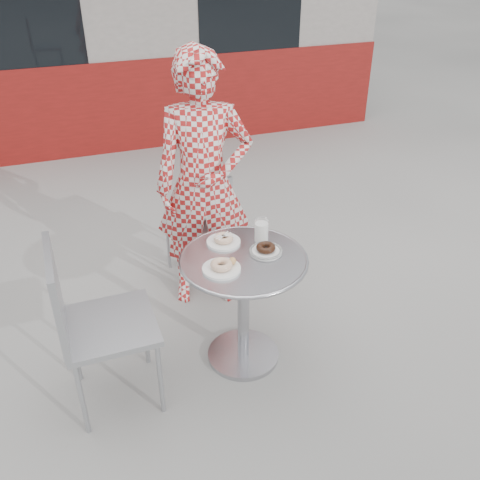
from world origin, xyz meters
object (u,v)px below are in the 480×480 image
object	(u,v)px
seated_person	(204,185)
plate_near	(222,266)
chair_left	(112,355)
milk_cup	(261,231)
plate_checker	(266,250)
chair_far	(199,243)
bistro_table	(244,284)
plate_far	(224,240)

from	to	relation	value
seated_person	plate_near	xyz separation A→B (m)	(-0.13, -0.76, -0.11)
chair_left	plate_near	size ratio (longest dim) A/B	4.82
chair_left	milk_cup	distance (m)	1.06
plate_checker	seated_person	bearing A→B (deg)	102.69
chair_far	chair_left	distance (m)	1.30
milk_cup	plate_checker	bearing A→B (deg)	-100.51
plate_checker	milk_cup	bearing A→B (deg)	79.49
seated_person	chair_far	bearing A→B (deg)	98.13
seated_person	plate_checker	xyz separation A→B (m)	(0.15, -0.68, -0.12)
chair_far	seated_person	size ratio (longest dim) A/B	0.46
bistro_table	seated_person	xyz separation A→B (m)	(-0.02, 0.69, 0.31)
bistro_table	milk_cup	bearing A→B (deg)	41.73
plate_near	plate_checker	xyz separation A→B (m)	(0.28, 0.08, -0.01)
seated_person	plate_far	world-z (taller)	seated_person
bistro_table	plate_checker	world-z (taller)	plate_checker
chair_far	bistro_table	bearing A→B (deg)	69.59
chair_far	seated_person	world-z (taller)	seated_person
seated_person	chair_left	bearing A→B (deg)	-122.50
seated_person	plate_near	distance (m)	0.78
milk_cup	chair_left	bearing A→B (deg)	-168.11
chair_left	seated_person	bearing A→B (deg)	-45.80
plate_near	milk_cup	world-z (taller)	milk_cup
bistro_table	seated_person	bearing A→B (deg)	91.41
bistro_table	milk_cup	xyz separation A→B (m)	(0.16, 0.14, 0.24)
bistro_table	plate_near	world-z (taller)	plate_near
seated_person	milk_cup	distance (m)	0.58
chair_far	plate_far	xyz separation A→B (m)	(-0.06, -0.80, 0.50)
chair_left	plate_far	size ratio (longest dim) A/B	5.08
chair_left	milk_cup	xyz separation A→B (m)	(0.93, 0.20, 0.48)
bistro_table	plate_checker	size ratio (longest dim) A/B	3.88
bistro_table	milk_cup	size ratio (longest dim) A/B	5.41
milk_cup	plate_far	bearing A→B (deg)	168.11
chair_far	milk_cup	distance (m)	1.02
bistro_table	seated_person	distance (m)	0.76
bistro_table	chair_far	distance (m)	1.04
chair_left	seated_person	distance (m)	1.19
chair_far	plate_checker	world-z (taller)	chair_far
plate_far	plate_near	size ratio (longest dim) A/B	0.95
chair_left	milk_cup	size ratio (longest dim) A/B	7.37
chair_far	plate_checker	bearing A→B (deg)	77.49
plate_far	chair_left	bearing A→B (deg)	-161.44
seated_person	plate_checker	bearing A→B (deg)	-64.53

